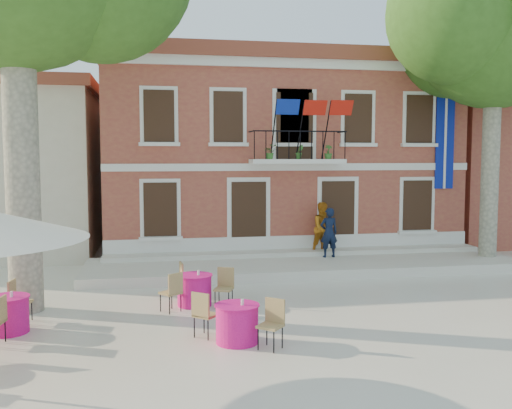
% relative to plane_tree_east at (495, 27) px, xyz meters
% --- Properties ---
extents(ground, '(90.00, 90.00, 0.00)m').
position_rel_plane_tree_east_xyz_m(ground, '(-8.31, -4.17, -7.90)').
color(ground, beige).
rests_on(ground, ground).
extents(main_building, '(13.50, 9.59, 7.50)m').
position_rel_plane_tree_east_xyz_m(main_building, '(-6.31, 5.81, -4.12)').
color(main_building, '#AA5E3D').
rests_on(main_building, ground).
extents(terrace, '(14.00, 3.40, 0.30)m').
position_rel_plane_tree_east_xyz_m(terrace, '(-6.31, 0.23, -7.75)').
color(terrace, silver).
rests_on(terrace, ground).
extents(plane_tree_east, '(5.44, 5.44, 10.69)m').
position_rel_plane_tree_east_xyz_m(plane_tree_east, '(0.00, 0.00, 0.00)').
color(plane_tree_east, '#A59E84').
rests_on(plane_tree_east, ground).
extents(pedestrian_navy, '(0.62, 0.42, 1.66)m').
position_rel_plane_tree_east_xyz_m(pedestrian_navy, '(-5.38, 0.71, -6.77)').
color(pedestrian_navy, black).
rests_on(pedestrian_navy, terrace).
extents(pedestrian_orange, '(1.02, 0.88, 1.80)m').
position_rel_plane_tree_east_xyz_m(pedestrian_orange, '(-5.38, 1.32, -6.71)').
color(pedestrian_orange, '#C57017').
rests_on(pedestrian_orange, terrace).
extents(cafe_table_1, '(1.73, 1.56, 0.95)m').
position_rel_plane_tree_east_xyz_m(cafe_table_1, '(-9.54, -6.54, -7.48)').
color(cafe_table_1, '#E7157F').
rests_on(cafe_table_1, ground).
extents(cafe_table_3, '(0.90, 1.96, 0.95)m').
position_rel_plane_tree_east_xyz_m(cafe_table_3, '(-14.16, -5.07, -7.48)').
color(cafe_table_3, '#E7157F').
rests_on(cafe_table_3, ground).
extents(cafe_table_4, '(1.86, 1.73, 0.95)m').
position_rel_plane_tree_east_xyz_m(cafe_table_4, '(-10.17, -3.57, -7.48)').
color(cafe_table_4, '#E7157F').
rests_on(cafe_table_4, ground).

